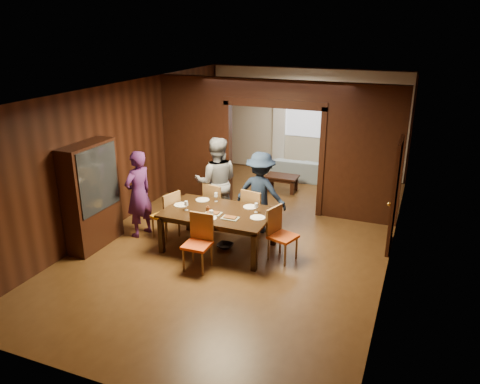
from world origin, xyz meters
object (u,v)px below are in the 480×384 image
at_px(coffee_table, 282,183).
at_px(chair_near, 197,243).
at_px(chair_far_r, 256,211).
at_px(chair_left, 165,214).
at_px(hutch, 92,196).
at_px(dining_table, 218,230).
at_px(person_navy, 261,192).
at_px(chair_right, 283,235).
at_px(chair_far_l, 218,205).
at_px(person_grey, 217,182).
at_px(sofa, 305,169).
at_px(person_purple, 139,194).

bearing_deg(coffee_table, chair_near, -92.28).
bearing_deg(chair_near, chair_far_r, 75.09).
bearing_deg(chair_left, chair_near, 67.80).
bearing_deg(hutch, dining_table, 17.94).
bearing_deg(chair_near, person_navy, 75.48).
relative_size(chair_right, hutch, 0.48).
bearing_deg(chair_right, chair_far_l, 79.89).
relative_size(person_grey, person_navy, 1.13).
xyz_separation_m(person_grey, chair_far_l, (0.07, -0.11, -0.45)).
height_order(coffee_table, chair_far_l, chair_far_l).
bearing_deg(hutch, chair_far_r, 31.23).
distance_m(sofa, coffee_table, 1.14).
bearing_deg(hutch, person_grey, 45.30).
xyz_separation_m(person_purple, chair_far_l, (1.27, 0.95, -0.38)).
xyz_separation_m(person_purple, hutch, (-0.55, -0.71, 0.13)).
relative_size(chair_left, chair_right, 1.00).
xyz_separation_m(dining_table, coffee_table, (0.16, 3.53, -0.18)).
bearing_deg(person_grey, chair_left, 32.07).
height_order(person_navy, chair_far_l, person_navy).
relative_size(chair_right, chair_far_r, 1.00).
height_order(person_navy, chair_near, person_navy).
height_order(person_grey, coffee_table, person_grey).
bearing_deg(chair_right, dining_table, 109.45).
bearing_deg(hutch, chair_right, 12.29).
distance_m(chair_near, hutch, 2.29).
bearing_deg(person_grey, hutch, 22.20).
bearing_deg(chair_far_r, chair_far_l, 7.34).
relative_size(coffee_table, chair_far_r, 0.82).
bearing_deg(chair_far_l, chair_near, 114.78).
bearing_deg(chair_far_l, coffee_table, -91.16).
bearing_deg(person_navy, dining_table, 72.47).
bearing_deg(chair_far_l, hutch, 53.85).
bearing_deg(chair_far_r, person_purple, 33.14).
relative_size(person_purple, person_navy, 1.05).
relative_size(person_purple, dining_table, 0.88).
bearing_deg(sofa, chair_far_l, 74.35).
distance_m(person_navy, sofa, 3.59).
xyz_separation_m(person_grey, chair_right, (1.75, -1.00, -0.45)).
distance_m(chair_right, chair_far_r, 1.19).
height_order(chair_right, chair_far_r, same).
height_order(chair_far_r, chair_near, same).
relative_size(person_navy, sofa, 0.84).
distance_m(person_grey, person_navy, 0.96).
xyz_separation_m(person_grey, person_navy, (0.95, 0.04, -0.11)).
bearing_deg(sofa, chair_left, 68.18).
xyz_separation_m(sofa, dining_table, (-0.47, -4.62, 0.09)).
bearing_deg(sofa, person_purple, 63.00).
bearing_deg(hutch, coffee_table, 60.55).
distance_m(chair_far_l, chair_near, 1.81).
distance_m(coffee_table, chair_left, 3.71).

